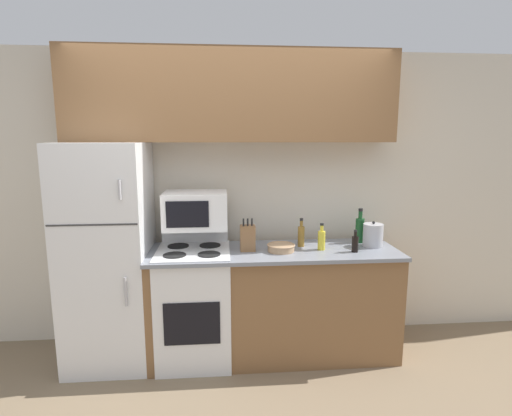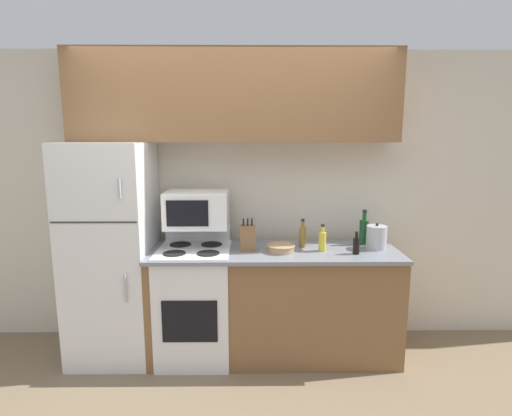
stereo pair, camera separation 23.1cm
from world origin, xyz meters
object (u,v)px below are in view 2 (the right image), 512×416
stove (195,301)px  microwave (197,209)px  refrigerator (113,252)px  kettle (376,237)px  bowl (281,248)px  bottle_soy_sauce (356,245)px  bottle_vinegar (303,236)px  bottle_cooking_spray (322,241)px  bottle_wine_green (364,231)px  knife_block (248,238)px

stove → microwave: (0.02, 0.10, 0.76)m
refrigerator → kettle: size_ratio=8.28×
bowl → bottle_soy_sauce: bottle_soy_sauce is taller
refrigerator → bottle_vinegar: bearing=1.0°
bottle_vinegar → bottle_cooking_spray: 0.19m
bottle_wine_green → bottle_vinegar: 0.54m
microwave → bottle_soy_sauce: (1.27, -0.22, -0.25)m
refrigerator → bottle_cooking_spray: refrigerator is taller
refrigerator → microwave: 0.78m
microwave → refrigerator: bearing=-176.4°
bowl → bottle_soy_sauce: size_ratio=1.26×
microwave → bowl: 0.76m
bottle_soy_sauce → refrigerator: bearing=175.0°
knife_block → bowl: knife_block is taller
refrigerator → stove: refrigerator is taller
bottle_wine_green → kettle: bearing=-63.4°
bowl → kettle: (0.79, 0.08, 0.06)m
knife_block → kettle: 1.06m
microwave → bottle_vinegar: size_ratio=2.12×
knife_block → bowl: bearing=-8.2°
bowl → bottle_soy_sauce: 0.59m
knife_block → bottle_vinegar: knife_block is taller
stove → bottle_soy_sauce: 1.39m
refrigerator → bottle_soy_sauce: bearing=-5.0°
microwave → bowl: microwave is taller
refrigerator → bottle_soy_sauce: 1.98m
bowl → bottle_cooking_spray: size_ratio=1.03×
bottle_soy_sauce → kettle: (0.20, 0.15, 0.03)m
knife_block → bottle_cooking_spray: 0.60m
bottle_wine_green → kettle: size_ratio=1.40×
stove → bowl: (0.70, -0.05, 0.47)m
microwave → knife_block: 0.48m
microwave → bottle_vinegar: (0.87, -0.02, -0.23)m
bottle_vinegar → bottle_cooking_spray: bearing=-38.8°
bottle_wine_green → kettle: 0.15m
bowl → kettle: bearing=5.9°
refrigerator → bottle_cooking_spray: size_ratio=8.09×
stove → kettle: bearing=1.3°
bottle_vinegar → bottle_cooking_spray: bottle_vinegar is taller
refrigerator → bottle_cooking_spray: (1.71, -0.09, 0.11)m
microwave → kettle: bearing=-2.5°
refrigerator → knife_block: refrigerator is taller
microwave → bottle_wine_green: size_ratio=1.69×
bottle_wine_green → bottle_vinegar: (-0.53, -0.09, -0.02)m
refrigerator → bottle_soy_sauce: refrigerator is taller
stove → microwave: 0.77m
bottle_vinegar → bottle_soy_sauce: (0.40, -0.20, -0.02)m
refrigerator → bowl: (1.38, -0.10, 0.06)m
bottle_vinegar → knife_block: bearing=-168.6°
bottle_wine_green → bottle_cooking_spray: bottle_wine_green is taller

